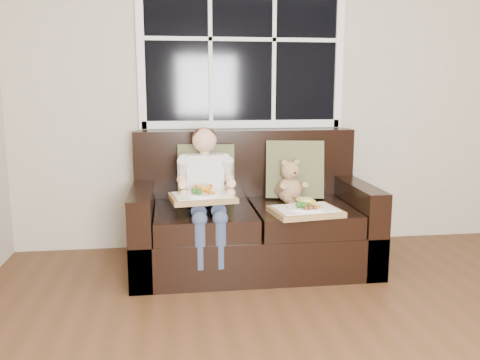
{
  "coord_description": "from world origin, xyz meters",
  "views": [
    {
      "loc": [
        -0.99,
        -1.55,
        1.29
      ],
      "look_at": [
        -0.53,
        1.85,
        0.66
      ],
      "focal_mm": 38.0,
      "sensor_mm": 36.0,
      "label": 1
    }
  ],
  "objects": [
    {
      "name": "tray_left",
      "position": [
        -0.8,
        1.75,
        0.58
      ],
      "size": [
        0.46,
        0.37,
        0.1
      ],
      "rotation": [
        0.0,
        0.0,
        0.13
      ],
      "color": "#9F7E48",
      "rests_on": "child"
    },
    {
      "name": "tray_right",
      "position": [
        -0.12,
        1.66,
        0.48
      ],
      "size": [
        0.49,
        0.4,
        0.1
      ],
      "rotation": [
        0.0,
        0.0,
        0.16
      ],
      "color": "#9F7E48",
      "rests_on": "loveseat"
    },
    {
      "name": "child",
      "position": [
        -0.77,
        1.9,
        0.64
      ],
      "size": [
        0.38,
        0.59,
        0.86
      ],
      "color": "silver",
      "rests_on": "loveseat"
    },
    {
      "name": "teddy_bear",
      "position": [
        -0.14,
        2.04,
        0.58
      ],
      "size": [
        0.21,
        0.26,
        0.33
      ],
      "rotation": [
        0.0,
        0.0,
        0.18
      ],
      "color": "tan",
      "rests_on": "loveseat"
    },
    {
      "name": "pillow_left",
      "position": [
        -0.74,
        2.17,
        0.66
      ],
      "size": [
        0.44,
        0.24,
        0.43
      ],
      "rotation": [
        -0.21,
        0.0,
        -0.12
      ],
      "color": "brown",
      "rests_on": "loveseat"
    },
    {
      "name": "window_back",
      "position": [
        -0.43,
        2.48,
        1.65
      ],
      "size": [
        1.62,
        0.04,
        1.37
      ],
      "color": "black",
      "rests_on": "room_walls"
    },
    {
      "name": "loveseat",
      "position": [
        -0.43,
        2.02,
        0.31
      ],
      "size": [
        1.7,
        0.92,
        0.96
      ],
      "color": "black",
      "rests_on": "ground"
    },
    {
      "name": "pillow_right",
      "position": [
        -0.07,
        2.17,
        0.67
      ],
      "size": [
        0.46,
        0.27,
        0.45
      ],
      "rotation": [
        -0.21,
        0.0,
        -0.18
      ],
      "color": "brown",
      "rests_on": "loveseat"
    }
  ]
}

